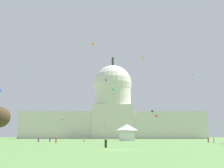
{
  "coord_description": "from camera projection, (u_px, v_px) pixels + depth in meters",
  "views": [
    {
      "loc": [
        -0.91,
        -37.55,
        1.89
      ],
      "look_at": [
        -0.73,
        84.76,
        26.76
      ],
      "focal_mm": 41.19,
      "sensor_mm": 36.0,
      "label": 1
    }
  ],
  "objects": [
    {
      "name": "ground_plane",
      "position": [
        118.0,
        150.0,
        36.42
      ],
      "size": [
        800.0,
        800.0,
        0.0
      ],
      "primitive_type": "plane",
      "color": "#567F42"
    },
    {
      "name": "person_black_front_left",
      "position": [
        105.0,
        143.0,
        42.97
      ],
      "size": [
        0.55,
        0.55,
        1.56
      ],
      "rotation": [
        0.0,
        0.0,
        2.32
      ],
      "color": "black",
      "rests_on": "ground_plane"
    },
    {
      "name": "kite_pink_low",
      "position": [
        105.0,
        122.0,
        136.45
      ],
      "size": [
        1.32,
        1.19,
        3.16
      ],
      "rotation": [
        0.0,
        0.0,
        2.51
      ],
      "color": "pink"
    },
    {
      "name": "person_purple_front_right",
      "position": [
        38.0,
        140.0,
        83.2
      ],
      "size": [
        0.47,
        0.47,
        1.59
      ],
      "rotation": [
        0.0,
        0.0,
        1.6
      ],
      "color": "#703D93",
      "rests_on": "ground_plane"
    },
    {
      "name": "kite_green_mid",
      "position": [
        192.0,
        76.0,
        127.35
      ],
      "size": [
        1.62,
        1.06,
        0.2
      ],
      "rotation": [
        0.0,
        0.0,
        3.01
      ],
      "color": "green"
    },
    {
      "name": "event_tent",
      "position": [
        126.0,
        132.0,
        105.37
      ],
      "size": [
        6.59,
        6.41,
        6.72
      ],
      "rotation": [
        0.0,
        0.0,
        -0.03
      ],
      "color": "white",
      "rests_on": "ground_plane"
    },
    {
      "name": "kite_magenta_low",
      "position": [
        62.0,
        120.0,
        112.17
      ],
      "size": [
        1.81,
        1.05,
        0.21
      ],
      "rotation": [
        0.0,
        0.0,
        0.32
      ],
      "color": "#D1339E"
    },
    {
      "name": "person_red_mid_center",
      "position": [
        56.0,
        140.0,
        73.62
      ],
      "size": [
        0.48,
        0.48,
        1.67
      ],
      "rotation": [
        0.0,
        0.0,
        5.05
      ],
      "color": "red",
      "rests_on": "ground_plane"
    },
    {
      "name": "kite_white_low",
      "position": [
        138.0,
        119.0,
        158.03
      ],
      "size": [
        1.24,
        1.1,
        0.2
      ],
      "rotation": [
        0.0,
        0.0,
        3.58
      ],
      "color": "white"
    },
    {
      "name": "person_tan_near_tree_east",
      "position": [
        84.0,
        140.0,
        80.32
      ],
      "size": [
        0.44,
        0.44,
        1.72
      ],
      "rotation": [
        0.0,
        0.0,
        6.03
      ],
      "color": "tan",
      "rests_on": "ground_plane"
    },
    {
      "name": "kite_yellow_mid",
      "position": [
        133.0,
        105.0,
        169.13
      ],
      "size": [
        0.77,
        1.28,
        0.2
      ],
      "rotation": [
        0.0,
        0.0,
        1.43
      ],
      "color": "yellow"
    },
    {
      "name": "kite_lime_mid",
      "position": [
        22.0,
        71.0,
        109.82
      ],
      "size": [
        1.18,
        1.27,
        4.18
      ],
      "rotation": [
        0.0,
        0.0,
        4.15
      ],
      "color": "#8CD133"
    },
    {
      "name": "kite_gold_mid",
      "position": [
        143.0,
        59.0,
        97.8
      ],
      "size": [
        0.6,
        0.59,
        3.26
      ],
      "rotation": [
        0.0,
        0.0,
        4.47
      ],
      "color": "gold"
    },
    {
      "name": "person_purple_lawn_far_right",
      "position": [
        50.0,
        140.0,
        85.77
      ],
      "size": [
        0.55,
        0.55,
        1.66
      ],
      "rotation": [
        0.0,
        0.0,
        2.88
      ],
      "color": "#703D93",
      "rests_on": "ground_plane"
    },
    {
      "name": "person_white_near_tent",
      "position": [
        213.0,
        140.0,
        71.44
      ],
      "size": [
        0.64,
        0.64,
        1.68
      ],
      "rotation": [
        0.0,
        0.0,
        0.51
      ],
      "color": "silver",
      "rests_on": "ground_plane"
    },
    {
      "name": "kite_red_low",
      "position": [
        156.0,
        116.0,
        131.88
      ],
      "size": [
        1.46,
        1.46,
        3.16
      ],
      "rotation": [
        0.0,
        0.0,
        0.71
      ],
      "color": "red"
    },
    {
      "name": "kite_turquoise_mid",
      "position": [
        113.0,
        90.0,
        119.43
      ],
      "size": [
        1.12,
        1.11,
        3.51
      ],
      "rotation": [
        0.0,
        0.0,
        3.99
      ],
      "color": "teal"
    },
    {
      "name": "kite_violet_mid",
      "position": [
        106.0,
        80.0,
        150.58
      ],
      "size": [
        1.33,
        1.33,
        0.95
      ],
      "rotation": [
        0.0,
        0.0,
        4.18
      ],
      "color": "purple"
    },
    {
      "name": "person_maroon_aisle_center",
      "position": [
        208.0,
        140.0,
        78.52
      ],
      "size": [
        0.46,
        0.46,
        1.72
      ],
      "rotation": [
        0.0,
        0.0,
        3.53
      ],
      "color": "maroon",
      "rests_on": "ground_plane"
    },
    {
      "name": "kite_black_low",
      "position": [
        152.0,
        111.0,
        165.88
      ],
      "size": [
        1.49,
        1.48,
        2.55
      ],
      "rotation": [
        0.0,
        0.0,
        0.83
      ],
      "color": "black"
    },
    {
      "name": "kite_orange_high",
      "position": [
        92.0,
        44.0,
        135.13
      ],
      "size": [
        1.1,
        0.44,
        2.84
      ],
      "rotation": [
        0.0,
        0.0,
        2.35
      ],
      "color": "orange"
    },
    {
      "name": "kite_blue_low",
      "position": [
        0.0,
        92.0,
        73.47
      ],
      "size": [
        0.37,
        0.71,
        3.0
      ],
      "rotation": [
        0.0,
        0.0,
        3.52
      ],
      "color": "blue"
    },
    {
      "name": "capitol_building",
      "position": [
        112.0,
        113.0,
        192.7
      ],
      "size": [
        133.08,
        28.88,
        62.32
      ],
      "color": "beige",
      "rests_on": "ground_plane"
    }
  ]
}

